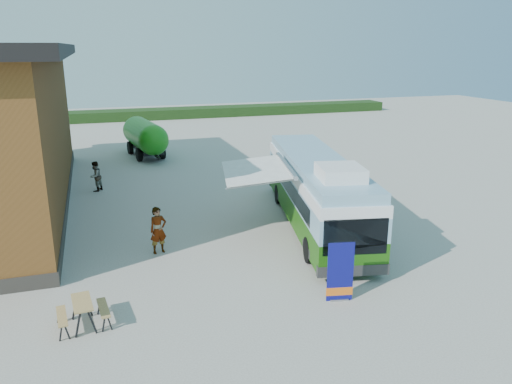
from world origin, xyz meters
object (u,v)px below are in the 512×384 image
object	(u,v)px
person_a	(158,230)
person_b	(95,176)
bus	(316,189)
picnic_table	(83,308)
slurry_tanker	(145,136)
banner	(340,277)

from	to	relation	value
person_a	person_b	bearing A→B (deg)	86.97
bus	picnic_table	bearing A→B (deg)	-138.57
picnic_table	person_a	size ratio (longest dim) A/B	0.82
picnic_table	slurry_tanker	bearing A→B (deg)	73.55
banner	bus	bearing A→B (deg)	83.50
person_b	bus	bearing A→B (deg)	82.14
bus	person_a	size ratio (longest dim) A/B	6.48
bus	person_b	bearing A→B (deg)	147.69
picnic_table	banner	bearing A→B (deg)	-12.70
bus	slurry_tanker	distance (m)	17.36
person_a	banner	bearing A→B (deg)	-64.50
picnic_table	person_a	xyz separation A→B (m)	(2.65, 4.52, 0.32)
person_b	slurry_tanker	distance (m)	8.74
picnic_table	person_a	world-z (taller)	person_a
bus	banner	world-z (taller)	bus
picnic_table	person_a	bearing A→B (deg)	53.60
banner	person_a	world-z (taller)	banner
person_b	person_a	bearing A→B (deg)	48.67
person_b	picnic_table	bearing A→B (deg)	33.77
bus	banner	distance (m)	6.61
person_a	slurry_tanker	world-z (taller)	slurry_tanker
person_b	slurry_tanker	world-z (taller)	slurry_tanker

